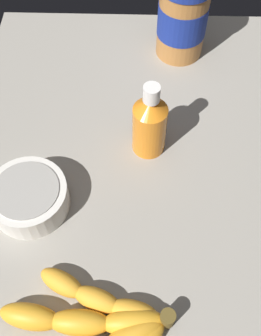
# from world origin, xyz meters

# --- Properties ---
(ground_plane) EXTENTS (0.88, 0.58, 0.03)m
(ground_plane) POSITION_xyz_m (0.00, 0.00, -0.02)
(ground_plane) COLOR gray
(peanut_butter_jar) EXTENTS (0.09, 0.09, 0.15)m
(peanut_butter_jar) POSITION_xyz_m (-0.33, 0.08, 0.08)
(peanut_butter_jar) COLOR #B27238
(peanut_butter_jar) RESTS_ON ground_plane
(honey_bottle) EXTENTS (0.05, 0.05, 0.14)m
(honey_bottle) POSITION_xyz_m (-0.10, 0.02, 0.06)
(honey_bottle) COLOR orange
(honey_bottle) RESTS_ON ground_plane
(small_bowl) EXTENTS (0.12, 0.12, 0.05)m
(small_bowl) POSITION_xyz_m (0.01, -0.16, 0.02)
(small_bowl) COLOR silver
(small_bowl) RESTS_ON ground_plane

